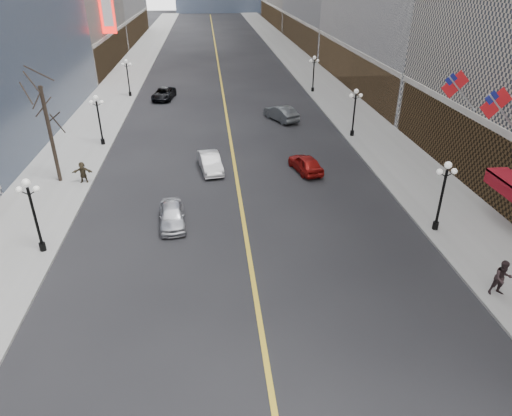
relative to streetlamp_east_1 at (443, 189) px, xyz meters
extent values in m
cube|color=gray|center=(2.20, 40.00, -2.83)|extent=(6.00, 230.00, 0.15)
cube|color=gray|center=(-25.80, 40.00, -2.83)|extent=(6.00, 230.00, 0.15)
cube|color=gold|center=(-11.80, 50.00, -2.89)|extent=(0.25, 200.00, 0.02)
cube|color=#483630|center=(6.60, 38.00, -0.30)|extent=(2.80, 35.00, 5.00)
cube|color=#483630|center=(6.60, 76.00, -0.30)|extent=(2.80, 39.00, 5.00)
cube|color=#483630|center=(6.60, 119.00, -0.30)|extent=(2.80, 45.00, 5.00)
cube|color=#483630|center=(-30.20, 57.00, -0.30)|extent=(2.80, 29.00, 5.00)
cube|color=#483630|center=(-30.20, 91.00, -0.30)|extent=(2.80, 37.00, 5.00)
cylinder|color=black|center=(0.00, 0.00, -2.50)|extent=(0.36, 0.36, 0.50)
cylinder|color=black|center=(0.00, 0.00, -0.75)|extent=(0.16, 0.16, 4.00)
sphere|color=white|center=(0.00, 0.00, 1.55)|extent=(0.44, 0.44, 0.44)
sphere|color=white|center=(-0.45, 0.00, 1.15)|extent=(0.36, 0.36, 0.36)
sphere|color=white|center=(0.45, 0.00, 1.15)|extent=(0.36, 0.36, 0.36)
cylinder|color=black|center=(0.00, 18.00, -2.50)|extent=(0.36, 0.36, 0.50)
cylinder|color=black|center=(0.00, 18.00, -0.75)|extent=(0.16, 0.16, 4.00)
sphere|color=white|center=(0.00, 18.00, 1.55)|extent=(0.44, 0.44, 0.44)
sphere|color=white|center=(-0.45, 18.00, 1.15)|extent=(0.36, 0.36, 0.36)
sphere|color=white|center=(0.45, 18.00, 1.15)|extent=(0.36, 0.36, 0.36)
cylinder|color=black|center=(0.00, 36.00, -2.50)|extent=(0.36, 0.36, 0.50)
cylinder|color=black|center=(0.00, 36.00, -0.75)|extent=(0.16, 0.16, 4.00)
sphere|color=white|center=(0.00, 36.00, 1.55)|extent=(0.44, 0.44, 0.44)
sphere|color=white|center=(-0.45, 36.00, 1.15)|extent=(0.36, 0.36, 0.36)
sphere|color=white|center=(0.45, 36.00, 1.15)|extent=(0.36, 0.36, 0.36)
cylinder|color=black|center=(-23.60, 0.00, -2.50)|extent=(0.36, 0.36, 0.50)
cylinder|color=black|center=(-23.60, 0.00, -0.75)|extent=(0.16, 0.16, 4.00)
sphere|color=white|center=(-23.60, 0.00, 1.55)|extent=(0.44, 0.44, 0.44)
sphere|color=white|center=(-24.05, 0.00, 1.15)|extent=(0.36, 0.36, 0.36)
sphere|color=white|center=(-23.15, 0.00, 1.15)|extent=(0.36, 0.36, 0.36)
cylinder|color=black|center=(-23.60, 18.00, -2.50)|extent=(0.36, 0.36, 0.50)
cylinder|color=black|center=(-23.60, 18.00, -0.75)|extent=(0.16, 0.16, 4.00)
sphere|color=white|center=(-23.60, 18.00, 1.55)|extent=(0.44, 0.44, 0.44)
sphere|color=white|center=(-24.05, 18.00, 1.15)|extent=(0.36, 0.36, 0.36)
sphere|color=white|center=(-23.15, 18.00, 1.15)|extent=(0.36, 0.36, 0.36)
cylinder|color=black|center=(-23.60, 36.00, -2.50)|extent=(0.36, 0.36, 0.50)
cylinder|color=black|center=(-23.60, 36.00, -0.75)|extent=(0.16, 0.16, 4.00)
sphere|color=white|center=(-23.60, 36.00, 1.55)|extent=(0.44, 0.44, 0.44)
sphere|color=white|center=(-24.05, 36.00, 1.15)|extent=(0.36, 0.36, 0.36)
sphere|color=white|center=(-23.15, 36.00, 1.15)|extent=(0.36, 0.36, 0.36)
cylinder|color=#B2B2B7|center=(4.00, 2.00, 3.90)|extent=(2.49, 0.12, 2.49)
cube|color=red|center=(3.35, 2.00, 4.55)|extent=(1.94, 0.04, 1.94)
cube|color=navy|center=(3.00, 2.00, 4.90)|extent=(0.88, 0.06, 0.88)
cylinder|color=#B2B2B7|center=(4.00, 7.00, 3.90)|extent=(2.49, 0.12, 2.49)
cube|color=red|center=(3.35, 7.00, 4.55)|extent=(1.94, 0.04, 1.94)
cube|color=navy|center=(3.00, 7.00, 4.90)|extent=(0.88, 0.06, 0.88)
cube|color=maroon|center=(3.85, 0.00, -0.10)|extent=(0.10, 4.00, 0.90)
cylinder|color=#2D231C|center=(-25.30, 10.00, 0.85)|extent=(0.28, 0.28, 7.20)
imported|color=#BABCC3|center=(-16.36, 2.51, -2.21)|extent=(1.99, 4.18, 1.38)
imported|color=#B9B9BB|center=(-13.80, 11.09, -2.19)|extent=(2.14, 4.51, 1.43)
imported|color=black|center=(-19.25, 34.42, -2.21)|extent=(3.05, 5.30, 1.39)
imported|color=maroon|center=(-6.19, 10.12, -2.20)|extent=(2.54, 4.39, 1.40)
imported|color=#4A4E51|center=(-6.04, 24.11, -2.11)|extent=(3.50, 5.06, 1.58)
imported|color=black|center=(0.25, -6.48, -1.78)|extent=(0.98, 0.59, 1.95)
imported|color=#332B1C|center=(-23.40, 9.51, -1.94)|extent=(1.51, 0.46, 1.62)
camera|label=1|loc=(-13.66, -23.29, 11.71)|focal=32.00mm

